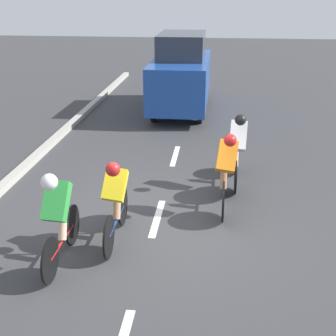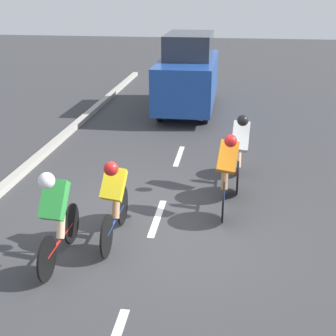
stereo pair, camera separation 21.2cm
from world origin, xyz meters
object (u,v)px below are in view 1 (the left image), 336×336
Objects in this scene: cyclist_green at (58,215)px; support_car at (181,74)px; cyclist_orange at (226,170)px; cyclist_white at (237,147)px; cyclist_yellow at (115,198)px.

support_car reaches higher than cyclist_green.
cyclist_white is at bearing -100.85° from cyclist_orange.
support_car is at bearing -74.63° from cyclist_white.
cyclist_white is 0.38× the size of support_car.
cyclist_green is (0.66, 0.72, 0.05)m from cyclist_yellow.
cyclist_orange is 1.02× the size of cyclist_green.
support_car is at bearing -78.89° from cyclist_orange.
cyclist_yellow is at bearing 52.75° from cyclist_white.
cyclist_orange is at bearing 101.11° from support_car.
cyclist_yellow is 1.02× the size of cyclist_white.
cyclist_orange is 1.22m from cyclist_white.
cyclist_green reaches higher than cyclist_yellow.
cyclist_green is at bearing 51.46° from cyclist_white.
cyclist_white is 4.12m from cyclist_green.
cyclist_yellow is at bearing 38.08° from cyclist_orange.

